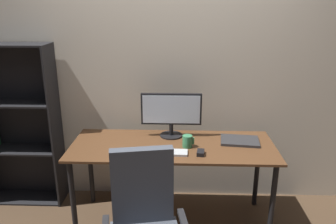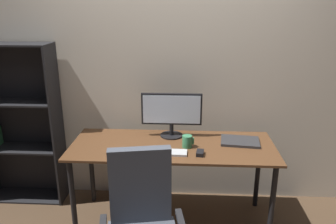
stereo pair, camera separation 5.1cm
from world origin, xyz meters
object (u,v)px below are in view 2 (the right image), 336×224
Objects in this scene: monitor at (172,112)px; laptop at (240,141)px; desk at (172,154)px; bookshelf at (19,125)px; keyboard at (169,152)px; mouse at (200,153)px; coffee_mug at (187,141)px.

monitor is 1.65× the size of laptop.
bookshelf reaches higher than desk.
keyboard is 1.55m from bookshelf.
monitor is 5.50× the size of mouse.
laptop is (0.57, 0.08, 0.09)m from desk.
keyboard reaches higher than desk.
coffee_mug reaches higher than mouse.
monitor is 0.43m from keyboard.
laptop is at bearing -10.87° from monitor.
bookshelf is (-1.46, 0.51, 0.01)m from keyboard.
keyboard is 3.02× the size of mouse.
coffee_mug reaches higher than laptop.
mouse reaches higher than desk.
keyboard is 0.25m from mouse.
monitor is at bearing 129.52° from mouse.
desk is 17.78× the size of mouse.
coffee_mug is at bearing -59.12° from monitor.
keyboard is at bearing -97.96° from desk.
desk is at bearing -84.90° from monitor.
desk is at bearing 83.73° from keyboard.
desk is 0.18m from coffee_mug.
coffee_mug reaches higher than keyboard.
keyboard is at bearing -91.00° from monitor.
bookshelf reaches higher than laptop.
desk is 0.37m from monitor.
coffee_mug is at bearing -13.17° from bookshelf.
laptop is at bearing 24.61° from keyboard.
bookshelf is (-1.47, 0.14, -0.21)m from monitor.
monitor is 0.34× the size of bookshelf.
mouse is (0.24, -0.38, -0.21)m from monitor.
coffee_mug is 1.65m from bookshelf.
monitor is at bearing 90.69° from keyboard.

